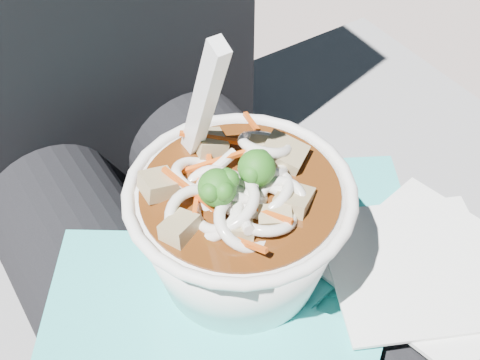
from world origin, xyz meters
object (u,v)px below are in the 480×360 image
person_body (181,244)px  udon_bowl (240,222)px  lap (232,327)px  plastic_bag (232,295)px

person_body → udon_bowl: (0.01, -0.10, 0.12)m
lap → plastic_bag: 0.08m
lap → plastic_bag: bearing=-118.8°
lap → person_body: person_body is taller
person_body → udon_bowl: 0.16m
plastic_bag → person_body: bearing=85.1°
person_body → udon_bowl: bearing=-86.4°
lap → udon_bowl: size_ratio=2.30×
lap → udon_bowl: bearing=-32.0°
lap → udon_bowl: udon_bowl is taller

